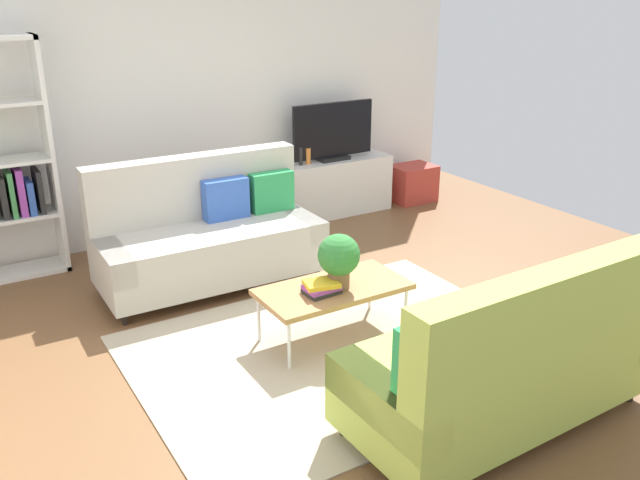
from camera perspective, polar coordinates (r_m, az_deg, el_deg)
The scene contains 16 objects.
ground_plane at distance 5.13m, azimuth 1.56°, elevation -8.02°, with size 7.68×7.68×0.00m, color brown.
wall_far at distance 7.08m, azimuth -11.00°, elevation 12.17°, with size 6.40×0.12×2.90m, color white.
area_rug at distance 4.92m, azimuth 1.87°, elevation -9.33°, with size 2.90×2.20×0.01m, color tan.
couch_beige at distance 5.90m, azimuth -9.45°, elevation 0.46°, with size 1.91×0.87×1.10m.
couch_green at distance 4.09m, azimuth 15.57°, elevation -9.85°, with size 1.91×0.87×1.10m.
coffee_table at distance 4.91m, azimuth 1.13°, elevation -4.27°, with size 1.10×0.56×0.42m.
tv_console at distance 7.68m, azimuth 1.00°, elevation 4.57°, with size 1.40×0.44×0.64m, color silver.
tv at distance 7.51m, azimuth 1.11°, elevation 9.16°, with size 1.00×0.20×0.64m.
storage_trunk at distance 8.25m, azimuth 7.86°, elevation 4.81°, with size 0.52×0.40×0.44m, color #B2382D.
potted_plant at distance 4.79m, azimuth 1.61°, elevation -1.50°, with size 0.31×0.31×0.41m.
table_book_0 at distance 4.79m, azimuth 0.13°, elevation -4.39°, with size 0.24×0.18×0.03m, color #262626.
table_book_1 at distance 4.78m, azimuth 0.13°, elevation -4.07°, with size 0.24×0.18×0.03m, color purple.
table_book_2 at distance 4.76m, azimuth 0.13°, elevation -3.73°, with size 0.24×0.18×0.03m, color gold.
vase_0 at distance 7.33m, azimuth -3.06°, elevation 7.08°, with size 0.09×0.09×0.18m, color silver.
bottle_0 at distance 7.32m, azimuth -1.67°, elevation 7.15°, with size 0.04×0.04×0.20m, color #262626.
bottle_1 at distance 7.37m, azimuth -1.03°, elevation 7.16°, with size 0.06×0.06×0.18m, color orange.
Camera 1 is at (-2.46, -3.76, 2.48)m, focal length 37.58 mm.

